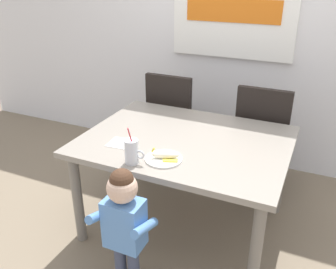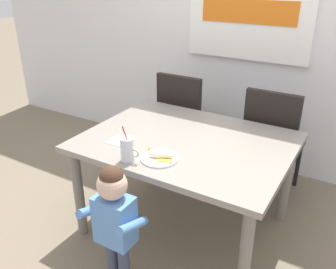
{
  "view_description": "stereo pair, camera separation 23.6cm",
  "coord_description": "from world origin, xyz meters",
  "px_view_note": "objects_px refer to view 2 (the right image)",
  "views": [
    {
      "loc": [
        0.8,
        -2.06,
        1.79
      ],
      "look_at": [
        -0.09,
        -0.11,
        0.79
      ],
      "focal_mm": 38.23,
      "sensor_mm": 36.0,
      "label": 1
    },
    {
      "loc": [
        1.01,
        -1.95,
        1.79
      ],
      "look_at": [
        -0.09,
        -0.11,
        0.79
      ],
      "focal_mm": 38.23,
      "sensor_mm": 36.0,
      "label": 2
    }
  ],
  "objects_px": {
    "peeled_banana": "(162,155)",
    "dining_table": "(186,151)",
    "dining_chair_left": "(184,117)",
    "snack_plate": "(159,159)",
    "toddler_standing": "(114,215)",
    "paper_napkin": "(121,141)",
    "dining_chair_right": "(272,138)",
    "milk_cup": "(128,151)"
  },
  "relations": [
    {
      "from": "dining_chair_left",
      "to": "toddler_standing",
      "type": "bearing_deg",
      "value": 102.87
    },
    {
      "from": "milk_cup",
      "to": "paper_napkin",
      "type": "xyz_separation_m",
      "value": [
        -0.2,
        0.19,
        -0.06
      ]
    },
    {
      "from": "dining_chair_left",
      "to": "peeled_banana",
      "type": "height_order",
      "value": "dining_chair_left"
    },
    {
      "from": "dining_chair_left",
      "to": "dining_chair_right",
      "type": "height_order",
      "value": "same"
    },
    {
      "from": "dining_chair_right",
      "to": "peeled_banana",
      "type": "xyz_separation_m",
      "value": [
        -0.4,
        -1.05,
        0.22
      ]
    },
    {
      "from": "dining_chair_left",
      "to": "dining_chair_right",
      "type": "relative_size",
      "value": 1.0
    },
    {
      "from": "dining_table",
      "to": "milk_cup",
      "type": "distance_m",
      "value": 0.5
    },
    {
      "from": "dining_chair_right",
      "to": "toddler_standing",
      "type": "distance_m",
      "value": 1.5
    },
    {
      "from": "dining_chair_left",
      "to": "paper_napkin",
      "type": "xyz_separation_m",
      "value": [
        0.05,
        -0.99,
        0.19
      ]
    },
    {
      "from": "dining_chair_left",
      "to": "toddler_standing",
      "type": "xyz_separation_m",
      "value": [
        0.33,
        -1.45,
        -0.02
      ]
    },
    {
      "from": "snack_plate",
      "to": "paper_napkin",
      "type": "distance_m",
      "value": 0.37
    },
    {
      "from": "dining_chair_right",
      "to": "milk_cup",
      "type": "bearing_deg",
      "value": 63.87
    },
    {
      "from": "dining_chair_left",
      "to": "paper_napkin",
      "type": "relative_size",
      "value": 6.4
    },
    {
      "from": "dining_table",
      "to": "snack_plate",
      "type": "xyz_separation_m",
      "value": [
        -0.01,
        -0.33,
        0.09
      ]
    },
    {
      "from": "dining_table",
      "to": "snack_plate",
      "type": "relative_size",
      "value": 6.02
    },
    {
      "from": "dining_table",
      "to": "dining_chair_left",
      "type": "distance_m",
      "value": 0.86
    },
    {
      "from": "toddler_standing",
      "to": "milk_cup",
      "type": "height_order",
      "value": "milk_cup"
    },
    {
      "from": "dining_chair_left",
      "to": "toddler_standing",
      "type": "height_order",
      "value": "dining_chair_left"
    },
    {
      "from": "dining_chair_left",
      "to": "paper_napkin",
      "type": "height_order",
      "value": "dining_chair_left"
    },
    {
      "from": "dining_table",
      "to": "snack_plate",
      "type": "height_order",
      "value": "snack_plate"
    },
    {
      "from": "peeled_banana",
      "to": "dining_table",
      "type": "bearing_deg",
      "value": 90.27
    },
    {
      "from": "dining_chair_left",
      "to": "toddler_standing",
      "type": "relative_size",
      "value": 1.15
    },
    {
      "from": "dining_chair_right",
      "to": "snack_plate",
      "type": "bearing_deg",
      "value": 68.5
    },
    {
      "from": "peeled_banana",
      "to": "dining_chair_right",
      "type": "bearing_deg",
      "value": 69.09
    },
    {
      "from": "toddler_standing",
      "to": "snack_plate",
      "type": "bearing_deg",
      "value": 78.67
    },
    {
      "from": "snack_plate",
      "to": "peeled_banana",
      "type": "bearing_deg",
      "value": 14.82
    },
    {
      "from": "toddler_standing",
      "to": "snack_plate",
      "type": "height_order",
      "value": "toddler_standing"
    },
    {
      "from": "dining_chair_right",
      "to": "milk_cup",
      "type": "relative_size",
      "value": 3.88
    },
    {
      "from": "dining_table",
      "to": "toddler_standing",
      "type": "distance_m",
      "value": 0.71
    },
    {
      "from": "dining_table",
      "to": "dining_chair_left",
      "type": "bearing_deg",
      "value": 119.15
    },
    {
      "from": "dining_chair_left",
      "to": "dining_table",
      "type": "bearing_deg",
      "value": 119.15
    },
    {
      "from": "snack_plate",
      "to": "dining_chair_left",
      "type": "bearing_deg",
      "value": 110.53
    },
    {
      "from": "snack_plate",
      "to": "peeled_banana",
      "type": "xyz_separation_m",
      "value": [
        0.01,
        0.0,
        0.03
      ]
    },
    {
      "from": "dining_chair_right",
      "to": "toddler_standing",
      "type": "xyz_separation_m",
      "value": [
        -0.49,
        -1.42,
        -0.02
      ]
    },
    {
      "from": "milk_cup",
      "to": "snack_plate",
      "type": "bearing_deg",
      "value": 35.19
    },
    {
      "from": "dining_table",
      "to": "peeled_banana",
      "type": "relative_size",
      "value": 7.88
    },
    {
      "from": "peeled_banana",
      "to": "toddler_standing",
      "type": "bearing_deg",
      "value": -103.27
    },
    {
      "from": "peeled_banana",
      "to": "paper_napkin",
      "type": "bearing_deg",
      "value": 167.82
    },
    {
      "from": "toddler_standing",
      "to": "paper_napkin",
      "type": "relative_size",
      "value": 5.59
    },
    {
      "from": "snack_plate",
      "to": "dining_chair_right",
      "type": "bearing_deg",
      "value": 68.5
    },
    {
      "from": "milk_cup",
      "to": "snack_plate",
      "type": "relative_size",
      "value": 1.07
    },
    {
      "from": "milk_cup",
      "to": "peeled_banana",
      "type": "distance_m",
      "value": 0.21
    }
  ]
}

